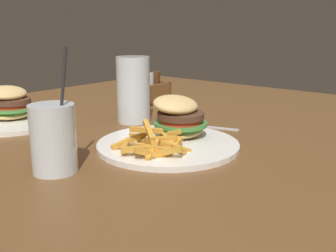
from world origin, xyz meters
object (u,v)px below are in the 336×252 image
(beer_glass, at_px, (133,92))
(condiment_caddy, at_px, (152,92))
(juice_glass, at_px, (54,142))
(meal_plate_far, at_px, (12,113))
(meal_plate_near, at_px, (172,132))
(spoon, at_px, (186,123))

(beer_glass, height_order, condiment_caddy, beer_glass)
(beer_glass, xyz_separation_m, juice_glass, (-0.32, -0.14, -0.02))
(beer_glass, relative_size, meal_plate_far, 0.58)
(beer_glass, xyz_separation_m, meal_plate_far, (-0.19, 0.22, -0.05))
(meal_plate_near, relative_size, spoon, 1.70)
(meal_plate_far, bearing_deg, beer_glass, -49.08)
(beer_glass, relative_size, condiment_caddy, 1.56)
(juice_glass, height_order, spoon, juice_glass)
(meal_plate_near, relative_size, beer_glass, 1.74)
(meal_plate_near, distance_m, beer_glass, 0.21)
(meal_plate_far, height_order, condiment_caddy, same)
(beer_glass, bearing_deg, spoon, -66.96)
(meal_plate_near, xyz_separation_m, condiment_caddy, (0.29, 0.32, 0.01))
(juice_glass, distance_m, spoon, 0.37)
(meal_plate_near, xyz_separation_m, juice_glass, (-0.23, 0.05, 0.02))
(meal_plate_near, height_order, meal_plate_far, meal_plate_near)
(beer_glass, height_order, meal_plate_far, beer_glass)
(meal_plate_near, xyz_separation_m, meal_plate_far, (-0.10, 0.41, -0.00))
(spoon, height_order, condiment_caddy, condiment_caddy)
(meal_plate_near, xyz_separation_m, spoon, (0.14, 0.07, -0.02))
(beer_glass, xyz_separation_m, spoon, (0.05, -0.12, -0.07))
(spoon, xyz_separation_m, condiment_caddy, (0.15, 0.24, 0.03))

